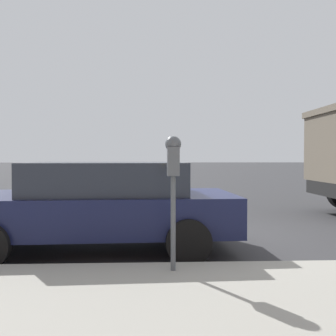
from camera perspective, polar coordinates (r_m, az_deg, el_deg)
ground_plane at (r=7.35m, az=3.26°, el=-10.13°), size 220.00×220.00×0.00m
parking_meter at (r=4.61m, az=0.76°, el=0.05°), size 0.21×0.19×1.59m
car_navy at (r=6.36m, az=-9.95°, el=-5.10°), size 2.27×4.42×1.41m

